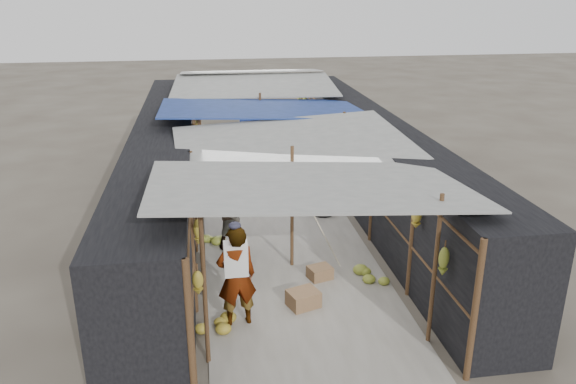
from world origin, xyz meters
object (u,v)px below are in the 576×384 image
crate_near (303,299)px  vendor_seated (306,196)px  shopper_blue (235,213)px  black_basin (323,211)px  vendor_elderly (236,276)px

crate_near → vendor_seated: size_ratio=0.55×
shopper_blue → vendor_seated: 2.59m
crate_near → vendor_seated: (0.88, 4.44, 0.33)m
black_basin → vendor_elderly: 5.38m
black_basin → vendor_elderly: vendor_elderly is taller
vendor_seated → shopper_blue: bearing=-82.6°
vendor_elderly → shopper_blue: vendor_elderly is taller
vendor_elderly → shopper_blue: (0.17, 3.10, -0.10)m
black_basin → shopper_blue: 2.92m
shopper_blue → vendor_elderly: bearing=-123.2°
vendor_elderly → shopper_blue: size_ratio=1.12×
crate_near → black_basin: crate_near is taller
vendor_elderly → vendor_seated: 5.26m
crate_near → black_basin: 4.51m
crate_near → black_basin: size_ratio=0.93×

